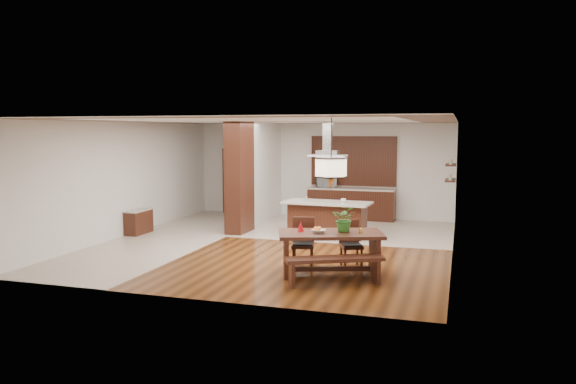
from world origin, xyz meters
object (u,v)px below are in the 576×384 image
(dining_chair_right, at_px, (351,244))
(kitchen_island, at_px, (327,219))
(dining_bench, at_px, (335,271))
(island_cup, at_px, (343,201))
(hallway_console, at_px, (139,222))
(dining_chair_left, at_px, (303,243))
(range_hood, at_px, (328,139))
(dining_table, at_px, (330,243))
(foliage_plant, at_px, (345,219))
(microwave, at_px, (326,182))
(fruit_bowl, at_px, (319,231))
(pendant_lantern, at_px, (331,154))

(dining_chair_right, bearing_deg, kitchen_island, 86.61)
(dining_bench, xyz_separation_m, island_cup, (-0.70, 4.15, 0.71))
(hallway_console, xyz_separation_m, dining_chair_left, (5.02, -2.14, 0.17))
(range_hood, bearing_deg, dining_chair_right, -68.07)
(dining_table, relative_size, foliage_plant, 4.32)
(microwave, bearing_deg, range_hood, -98.99)
(foliage_plant, xyz_separation_m, fruit_bowl, (-0.43, -0.26, -0.21))
(fruit_bowl, bearing_deg, range_hood, 100.83)
(dining_chair_right, bearing_deg, range_hood, 86.58)
(dining_bench, xyz_separation_m, foliage_plant, (0.01, 0.80, 0.80))
(fruit_bowl, height_order, kitchen_island, kitchen_island)
(dining_chair_right, height_order, range_hood, range_hood)
(dining_chair_left, distance_m, island_cup, 3.15)
(pendant_lantern, height_order, island_cup, pendant_lantern)
(dining_table, xyz_separation_m, range_hood, (-0.91, 3.60, 1.88))
(hallway_console, relative_size, island_cup, 6.72)
(pendant_lantern, bearing_deg, dining_bench, -70.94)
(fruit_bowl, xyz_separation_m, range_hood, (-0.71, 3.72, 1.64))
(range_hood, distance_m, island_cup, 1.58)
(island_cup, bearing_deg, dining_chair_right, -75.18)
(dining_chair_left, xyz_separation_m, fruit_bowl, (0.45, -0.51, 0.34))
(pendant_lantern, xyz_separation_m, fruit_bowl, (-0.19, -0.12, -1.42))
(hallway_console, relative_size, dining_bench, 0.51)
(microwave, bearing_deg, island_cup, -92.02)
(dining_chair_right, xyz_separation_m, range_hood, (-1.17, 2.90, 2.01))
(dining_table, relative_size, dining_bench, 1.23)
(pendant_lantern, distance_m, microwave, 6.80)
(dining_chair_left, relative_size, island_cup, 7.38)
(dining_bench, bearing_deg, foliage_plant, 89.24)
(dining_table, height_order, dining_chair_left, dining_chair_left)
(dining_table, height_order, microwave, microwave)
(dining_bench, distance_m, foliage_plant, 1.13)
(dining_table, relative_size, dining_chair_right, 2.31)
(microwave, bearing_deg, fruit_bowl, -100.74)
(microwave, bearing_deg, dining_bench, -98.44)
(hallway_console, distance_m, foliage_plant, 6.40)
(foliage_plant, height_order, kitchen_island, foliage_plant)
(dining_table, distance_m, range_hood, 4.16)
(dining_bench, height_order, kitchen_island, kitchen_island)
(hallway_console, bearing_deg, foliage_plant, -22.08)
(hallway_console, height_order, island_cup, island_cup)
(dining_chair_right, relative_size, kitchen_island, 0.41)
(range_hood, bearing_deg, island_cup, -13.28)
(foliage_plant, bearing_deg, pendant_lantern, -148.43)
(hallway_console, bearing_deg, pendant_lantern, -24.14)
(hallway_console, distance_m, dining_bench, 6.69)
(dining_chair_left, relative_size, dining_chair_right, 1.05)
(hallway_console, height_order, dining_chair_left, dining_chair_left)
(fruit_bowl, xyz_separation_m, island_cup, (-0.28, 3.62, 0.12))
(dining_bench, distance_m, dining_chair_right, 1.38)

